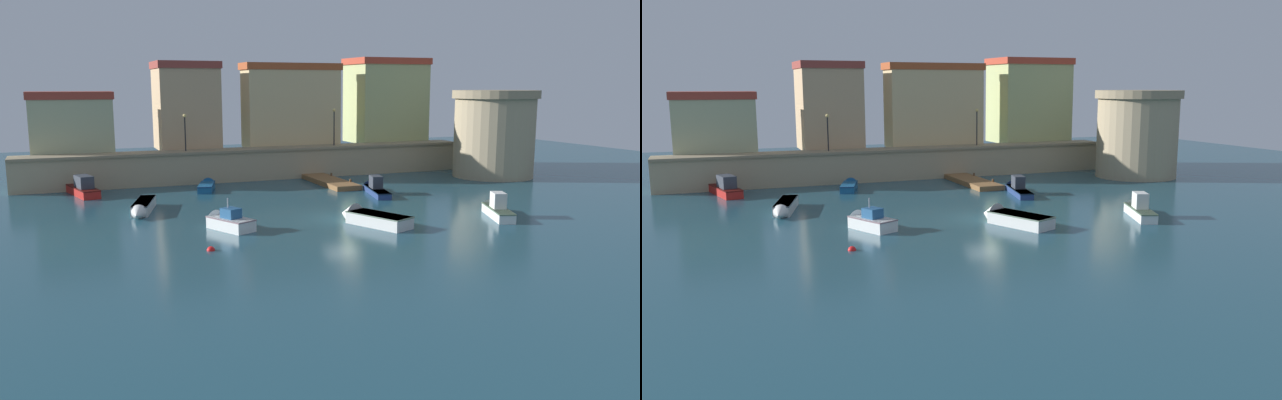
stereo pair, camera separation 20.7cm
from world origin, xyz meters
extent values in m
plane|color=#1E4756|center=(0.00, 0.00, 0.00)|extent=(115.36, 115.36, 0.00)
cube|color=tan|center=(0.00, 20.62, 1.40)|extent=(44.40, 2.79, 2.80)
cube|color=gray|center=(0.00, 20.62, 2.92)|extent=(44.40, 3.09, 0.24)
cube|color=#AFB589|center=(-16.75, 23.98, 5.33)|extent=(7.23, 3.92, 5.07)
cube|color=#A0392C|center=(-16.75, 23.98, 8.22)|extent=(7.52, 4.08, 0.70)
cube|color=tan|center=(-5.92, 24.92, 6.77)|extent=(5.87, 5.81, 7.93)
cube|color=brown|center=(-5.92, 24.92, 11.08)|extent=(6.11, 6.04, 0.70)
cube|color=#D6B983|center=(4.75, 23.69, 6.74)|extent=(9.89, 3.35, 7.88)
cube|color=#AE4E28|center=(4.75, 23.69, 11.03)|extent=(10.29, 3.48, 0.70)
cube|color=#ADB676|center=(16.51, 24.89, 7.09)|extent=(7.99, 5.76, 8.57)
cube|color=#B63F2B|center=(16.51, 24.89, 11.73)|extent=(8.31, 5.99, 0.70)
cylinder|color=tan|center=(22.67, 13.21, 3.92)|extent=(7.95, 7.95, 7.85)
cylinder|color=gray|center=(22.67, 13.21, 8.25)|extent=(8.59, 8.59, 0.80)
cube|color=brown|center=(5.41, 14.82, 0.22)|extent=(2.39, 8.81, 0.44)
cylinder|color=brown|center=(6.48, 17.02, 0.35)|extent=(0.20, 0.20, 0.70)
cylinder|color=brown|center=(6.48, 12.62, 0.35)|extent=(0.20, 0.20, 0.70)
cylinder|color=black|center=(-6.91, 20.62, 4.62)|extent=(0.12, 0.12, 3.15)
sphere|color=#F9D172|center=(-6.91, 20.62, 6.34)|extent=(0.32, 0.32, 0.32)
cylinder|color=black|center=(8.32, 20.62, 4.76)|extent=(0.12, 0.12, 3.44)
sphere|color=#F9D172|center=(8.32, 20.62, 6.63)|extent=(0.32, 0.32, 0.32)
cube|color=silver|center=(-12.45, 8.02, 0.39)|extent=(2.42, 5.18, 0.77)
cone|color=silver|center=(-13.28, 4.96, 0.39)|extent=(1.42, 1.64, 1.10)
cube|color=#536065|center=(-12.45, 8.02, 0.73)|extent=(2.47, 5.28, 0.08)
cube|color=red|center=(-16.39, 17.05, 0.36)|extent=(2.68, 5.73, 0.71)
cone|color=red|center=(-17.20, 20.38, 0.36)|extent=(1.63, 1.68, 1.33)
cube|color=#450C09|center=(-16.39, 17.05, 0.67)|extent=(2.74, 5.84, 0.08)
cube|color=#333842|center=(-16.24, 16.45, 1.22)|extent=(1.57, 2.32, 1.02)
cube|color=#99B7C6|center=(-16.49, 17.48, 1.27)|extent=(0.97, 0.29, 0.61)
cube|color=navy|center=(6.74, 7.87, 0.26)|extent=(2.41, 5.71, 0.52)
cone|color=navy|center=(7.54, 11.22, 0.26)|extent=(1.38, 1.61, 1.08)
cube|color=black|center=(6.74, 7.87, 0.48)|extent=(2.45, 5.82, 0.08)
cube|color=#333842|center=(6.82, 8.20, 1.04)|extent=(1.22, 1.72, 1.05)
cube|color=#99B7C6|center=(7.00, 8.95, 1.09)|extent=(0.79, 0.24, 0.63)
cube|color=silver|center=(1.23, -3.15, 0.41)|extent=(3.31, 4.72, 0.81)
cone|color=silver|center=(0.17, -0.61, 0.41)|extent=(2.01, 1.78, 1.67)
cube|color=slate|center=(1.23, -3.15, 0.77)|extent=(3.38, 4.82, 0.08)
cube|color=white|center=(-8.09, -0.54, 0.39)|extent=(2.71, 3.56, 0.79)
cone|color=white|center=(-8.95, 1.29, 0.39)|extent=(1.65, 1.42, 1.40)
cube|color=slate|center=(-8.09, -0.54, 0.75)|extent=(2.77, 3.63, 0.08)
cube|color=navy|center=(-8.08, -0.57, 1.10)|extent=(1.32, 1.41, 0.63)
cube|color=#99B7C6|center=(-8.32, -0.06, 1.13)|extent=(0.78, 0.41, 0.38)
cylinder|color=#B2B2B7|center=(-8.20, -0.30, 1.41)|extent=(0.08, 0.08, 1.25)
cube|color=white|center=(10.24, -3.87, 0.34)|extent=(2.79, 4.73, 0.67)
cone|color=white|center=(11.34, -1.17, 0.34)|extent=(1.49, 1.61, 1.08)
cube|color=#52674E|center=(10.24, -3.87, 0.63)|extent=(2.85, 4.82, 0.08)
cube|color=silver|center=(10.29, -3.75, 1.22)|extent=(1.28, 1.55, 1.09)
cube|color=#195689|center=(-6.18, 15.42, 0.30)|extent=(2.30, 4.02, 0.61)
cone|color=#195689|center=(-5.46, 17.71, 0.30)|extent=(1.42, 1.37, 1.15)
cube|color=#0C2451|center=(-6.18, 15.42, 0.57)|extent=(2.35, 4.10, 0.08)
sphere|color=red|center=(-10.46, -5.22, 0.00)|extent=(0.47, 0.47, 0.47)
camera|label=1|loc=(-18.03, -39.90, 9.18)|focal=36.00mm
camera|label=2|loc=(-17.84, -39.98, 9.18)|focal=36.00mm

